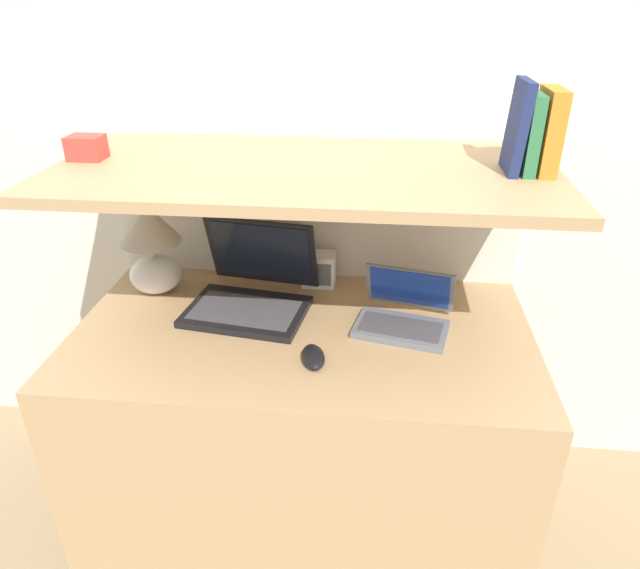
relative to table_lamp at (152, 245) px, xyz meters
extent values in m
cube|color=silver|center=(0.48, 0.23, 0.34)|extent=(6.00, 0.05, 2.40)
cube|color=tan|center=(0.48, -0.19, -0.51)|extent=(1.27, 0.70, 0.70)
cube|color=silver|center=(0.48, 0.18, -0.30)|extent=(1.27, 0.04, 1.12)
cube|color=tan|center=(0.48, -0.11, 0.28)|extent=(1.27, 0.63, 0.03)
ellipsoid|color=white|center=(0.00, 0.00, -0.10)|extent=(0.16, 0.16, 0.12)
cylinder|color=tan|center=(0.00, 0.00, -0.01)|extent=(0.02, 0.02, 0.05)
cone|color=#B2AD99|center=(0.00, 0.00, 0.07)|extent=(0.18, 0.18, 0.12)
cube|color=black|center=(0.31, -0.12, -0.14)|extent=(0.37, 0.29, 0.02)
cube|color=#47474C|center=(0.31, -0.13, -0.13)|extent=(0.32, 0.21, 0.00)
cube|color=black|center=(0.33, 0.04, -0.02)|extent=(0.35, 0.12, 0.23)
cube|color=black|center=(0.33, 0.03, -0.02)|extent=(0.31, 0.10, 0.20)
cube|color=slate|center=(0.76, -0.17, -0.14)|extent=(0.28, 0.20, 0.02)
cube|color=#47474C|center=(0.76, -0.18, -0.13)|extent=(0.24, 0.15, 0.00)
cube|color=slate|center=(0.78, -0.07, -0.07)|extent=(0.26, 0.11, 0.14)
cube|color=navy|center=(0.78, -0.07, -0.06)|extent=(0.23, 0.09, 0.12)
ellipsoid|color=black|center=(0.53, -0.34, -0.14)|extent=(0.08, 0.12, 0.03)
cube|color=white|center=(0.50, 0.10, -0.10)|extent=(0.10, 0.08, 0.11)
cube|color=#59595B|center=(0.50, 0.06, -0.10)|extent=(0.08, 0.00, 0.07)
cube|color=orange|center=(1.07, -0.11, 0.39)|extent=(0.04, 0.13, 0.20)
cube|color=#2D7042|center=(1.03, -0.11, 0.39)|extent=(0.03, 0.13, 0.19)
cube|color=navy|center=(1.00, -0.11, 0.40)|extent=(0.04, 0.13, 0.22)
cube|color=#CC3D33|center=(-0.09, -0.11, 0.32)|extent=(0.09, 0.07, 0.06)
camera|label=1|loc=(0.67, -1.52, 0.70)|focal=32.00mm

